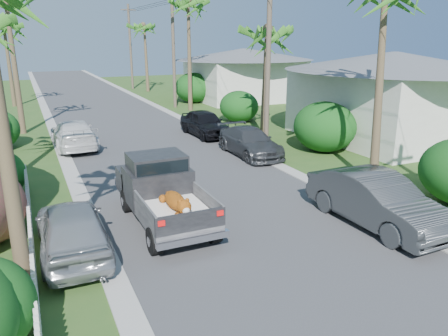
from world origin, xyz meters
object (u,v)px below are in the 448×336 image
utility_pole_d (130,47)px  parked_car_rf (205,123)px  parked_car_ln (72,229)px  parked_car_rm (250,142)px  house_right_near (390,99)px  utility_pole_b (268,57)px  utility_pole_c (173,50)px  palm_r_c (188,1)px  pickup_truck (160,189)px  parked_car_lf (74,134)px  parked_car_rn (376,201)px  palm_r_b (266,29)px  palm_r_d (144,25)px  house_right_far (244,76)px  palm_l_d (4,26)px

utility_pole_d → parked_car_rf: bearing=-94.2°
parked_car_rf → parked_car_ln: 14.87m
parked_car_rf → parked_car_ln: size_ratio=1.02×
parked_car_rm → house_right_near: bearing=1.6°
utility_pole_b → utility_pole_c: bearing=90.0°
utility_pole_d → palm_r_c: bearing=-88.0°
pickup_truck → utility_pole_b: size_ratio=0.57×
parked_car_lf → palm_r_c: size_ratio=0.53×
parked_car_rn → parked_car_lf: 15.81m
parked_car_lf → pickup_truck: bearing=96.6°
parked_car_rm → palm_r_b: 6.71m
palm_r_b → palm_r_d: size_ratio=0.90×
utility_pole_b → utility_pole_c: (0.00, 15.00, 0.00)m
palm_r_d → house_right_far: 12.79m
pickup_truck → parked_car_rn: bearing=-28.8°
palm_l_d → utility_pole_c: utility_pole_c is taller
pickup_truck → house_right_near: size_ratio=0.57×
parked_car_rn → palm_r_d: 37.73m
pickup_truck → parked_car_ln: size_ratio=1.21×
parked_car_rf → palm_r_c: (2.51, 9.19, 7.37)m
palm_r_c → parked_car_rn: bearing=-96.4°
utility_pole_c → palm_r_c: bearing=-73.3°
parked_car_rn → parked_car_ln: parked_car_rn is taller
pickup_truck → palm_r_d: size_ratio=0.64×
house_right_near → palm_r_b: bearing=154.9°
palm_l_d → palm_r_b: size_ratio=1.07×
parked_car_rn → palm_r_d: (2.90, 37.15, 5.94)m
parked_car_rm → palm_r_c: 16.19m
utility_pole_c → utility_pole_d: same height
palm_r_b → utility_pole_d: 28.05m
parked_car_rm → parked_car_rf: parked_car_rf is taller
pickup_truck → utility_pole_d: 37.94m
pickup_truck → parked_car_rm: 8.47m
parked_car_rn → palm_r_b: bearing=74.7°
parked_car_lf → palm_r_b: bearing=168.5°
house_right_near → parked_car_rf: bearing=152.7°
palm_r_b → parked_car_ln: bearing=-138.5°
parked_car_ln → house_right_far: 31.05m
parked_car_rm → utility_pole_d: utility_pole_d is taller
parked_car_ln → parked_car_lf: parked_car_ln is taller
parked_car_ln → palm_r_b: 16.35m
parked_car_ln → utility_pole_c: 25.85m
parked_car_rn → utility_pole_d: utility_pole_d is taller
palm_r_d → utility_pole_b: (-0.90, -27.00, -2.14)m
parked_car_ln → palm_r_c: (11.20, 21.26, 7.39)m
parked_car_rn → utility_pole_b: bearing=77.4°
palm_r_c → pickup_truck: bearing=-112.8°
parked_car_rm → utility_pole_b: 4.42m
house_right_near → utility_pole_d: (-7.40, 31.00, 2.38)m
parked_car_lf → utility_pole_d: utility_pole_d is taller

